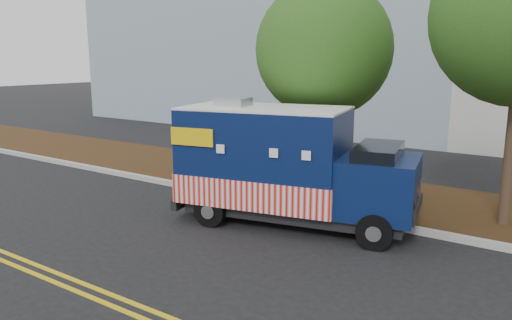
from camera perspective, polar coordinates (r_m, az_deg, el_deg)
The scene contains 8 objects.
ground at distance 12.36m, azimuth -1.95°, elevation -6.70°, with size 120.00×120.00×0.00m, color black.
curb at distance 13.44m, azimuth 1.59°, elevation -4.84°, with size 120.00×0.18×0.15m, color #9E9E99.
mulch_strip at distance 15.18m, azimuth 5.89°, elevation -2.96°, with size 120.00×4.00×0.15m, color #311B0D.
centerline_near at distance 9.41m, azimuth -18.66°, elevation -13.42°, with size 120.00×0.10×0.01m, color gold.
centerline_far at distance 9.28m, azimuth -19.92°, elevation -13.88°, with size 120.00×0.10×0.01m, color gold.
tree_b at distance 14.16m, azimuth 7.74°, elevation 12.36°, with size 3.77×3.77×5.98m.
sign_post at distance 14.29m, azimuth -2.12°, elevation 0.80°, with size 0.06×0.06×2.40m, color #473828.
food_truck at distance 11.76m, azimuth 3.21°, elevation -0.93°, with size 5.87×3.12×2.94m.
Camera 1 is at (6.95, -9.44, 3.90)m, focal length 35.00 mm.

